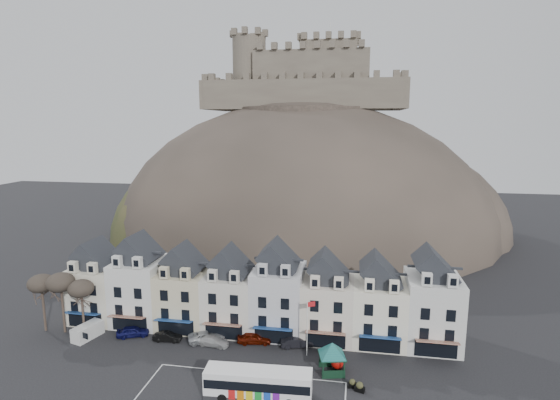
# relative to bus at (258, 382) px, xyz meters

# --- Properties ---
(ground) EXTENTS (300.00, 300.00, 0.00)m
(ground) POSITION_rel_bus_xyz_m (-3.85, -0.70, -1.78)
(ground) COLOR black
(ground) RESTS_ON ground
(coach_bay_markings) EXTENTS (22.00, 7.50, 0.01)m
(coach_bay_markings) POSITION_rel_bus_xyz_m (-1.85, 0.55, -1.78)
(coach_bay_markings) COLOR silver
(coach_bay_markings) RESTS_ON ground
(townhouse_terrace) EXTENTS (54.40, 9.35, 11.80)m
(townhouse_terrace) POSITION_rel_bus_xyz_m (-3.70, 15.27, 3.52)
(townhouse_terrace) COLOR beige
(townhouse_terrace) RESTS_ON ground
(castle_hill) EXTENTS (100.00, 76.00, 68.00)m
(castle_hill) POSITION_rel_bus_xyz_m (-2.59, 68.25, -1.67)
(castle_hill) COLOR #312B26
(castle_hill) RESTS_ON ground
(castle) EXTENTS (50.20, 22.20, 22.00)m
(castle) POSITION_rel_bus_xyz_m (-3.34, 75.23, 38.42)
(castle) COLOR brown
(castle) RESTS_ON ground
(tree_left_far) EXTENTS (3.61, 3.61, 8.24)m
(tree_left_far) POSITION_rel_bus_xyz_m (-32.85, 9.80, 5.12)
(tree_left_far) COLOR #372C23
(tree_left_far) RESTS_ON ground
(tree_left_mid) EXTENTS (3.78, 3.78, 8.64)m
(tree_left_mid) POSITION_rel_bus_xyz_m (-29.85, 9.80, 5.47)
(tree_left_mid) COLOR #372C23
(tree_left_mid) RESTS_ON ground
(tree_left_near) EXTENTS (3.43, 3.43, 7.84)m
(tree_left_near) POSITION_rel_bus_xyz_m (-26.85, 9.80, 4.78)
(tree_left_near) COLOR #372C23
(tree_left_near) RESTS_ON ground
(bus) EXTENTS (11.50, 3.22, 3.21)m
(bus) POSITION_rel_bus_xyz_m (0.00, 0.00, 0.00)
(bus) COLOR #262628
(bus) RESTS_ON ground
(bus_shelter) EXTENTS (5.79, 5.79, 3.77)m
(bus_shelter) POSITION_rel_bus_xyz_m (7.44, 6.08, 1.15)
(bus_shelter) COLOR black
(bus_shelter) RESTS_ON ground
(red_buoy) EXTENTS (1.48, 1.48, 1.80)m
(red_buoy) POSITION_rel_bus_xyz_m (8.05, 6.50, -0.86)
(red_buoy) COLOR black
(red_buoy) RESTS_ON ground
(flagpole) EXTENTS (0.98, 0.49, 7.36)m
(flagpole) POSITION_rel_bus_xyz_m (4.23, 9.34, 2.43)
(flagpole) COLOR silver
(flagpole) RESTS_ON ground
(white_van) EXTENTS (2.85, 4.51, 1.91)m
(white_van) POSITION_rel_bus_xyz_m (-25.68, 8.84, -0.82)
(white_van) COLOR silver
(white_van) RESTS_ON ground
(planter_west) EXTENTS (1.04, 0.69, 0.99)m
(planter_west) POSITION_rel_bus_xyz_m (9.85, 3.53, -1.30)
(planter_west) COLOR black
(planter_west) RESTS_ON ground
(planter_east) EXTENTS (1.21, 0.84, 1.10)m
(planter_east) POSITION_rel_bus_xyz_m (10.64, 2.93, -1.25)
(planter_east) COLOR black
(planter_east) RESTS_ON ground
(car_navy) EXTENTS (4.64, 3.23, 1.47)m
(car_navy) POSITION_rel_bus_xyz_m (-19.85, 10.26, -1.04)
(car_navy) COLOR #0D0F44
(car_navy) RESTS_ON ground
(car_black) EXTENTS (3.85, 1.58, 1.24)m
(car_black) POSITION_rel_bus_xyz_m (-14.65, 9.84, -1.16)
(car_black) COLOR black
(car_black) RESTS_ON ground
(car_silver) EXTENTS (5.29, 3.99, 1.35)m
(car_silver) POSITION_rel_bus_xyz_m (-9.45, 10.62, -1.10)
(car_silver) COLOR #AAAEB2
(car_silver) RESTS_ON ground
(car_white) EXTENTS (4.48, 2.22, 1.25)m
(car_white) POSITION_rel_bus_xyz_m (-8.25, 9.79, -1.15)
(car_white) COLOR #B9B9B9
(car_white) RESTS_ON ground
(car_maroon) EXTENTS (4.75, 2.49, 1.54)m
(car_maroon) POSITION_rel_bus_xyz_m (-3.05, 11.30, -1.01)
(car_maroon) COLOR #501004
(car_maroon) RESTS_ON ground
(car_charcoal) EXTENTS (4.47, 2.63, 1.39)m
(car_charcoal) POSITION_rel_bus_xyz_m (2.63, 11.30, -1.08)
(car_charcoal) COLOR black
(car_charcoal) RESTS_ON ground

